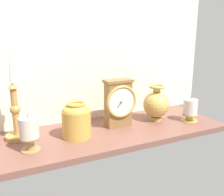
{
  "coord_description": "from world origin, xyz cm",
  "views": [
    {
      "loc": [
        -44.51,
        -93.26,
        41.23
      ],
      "look_at": [
        0.5,
        0.0,
        14.0
      ],
      "focal_mm": 41.37,
      "sensor_mm": 36.0,
      "label": 1
    }
  ],
  "objects_px": {
    "mantel_clock": "(119,102)",
    "pillar_candle_front": "(29,132)",
    "pillar_candle_near_clock": "(190,110)",
    "candlestick_tall_left": "(15,111)",
    "brass_vase_jar": "(76,119)",
    "brass_vase_bulbous": "(156,104)"
  },
  "relations": [
    {
      "from": "brass_vase_bulbous",
      "to": "brass_vase_jar",
      "type": "height_order",
      "value": "brass_vase_bulbous"
    },
    {
      "from": "brass_vase_jar",
      "to": "pillar_candle_front",
      "type": "relative_size",
      "value": 1.06
    },
    {
      "from": "brass_vase_bulbous",
      "to": "brass_vase_jar",
      "type": "bearing_deg",
      "value": -176.05
    },
    {
      "from": "mantel_clock",
      "to": "brass_vase_jar",
      "type": "relative_size",
      "value": 1.47
    },
    {
      "from": "mantel_clock",
      "to": "brass_vase_jar",
      "type": "xyz_separation_m",
      "value": [
        -0.2,
        -0.03,
        -0.03
      ]
    },
    {
      "from": "brass_vase_bulbous",
      "to": "mantel_clock",
      "type": "bearing_deg",
      "value": 177.78
    },
    {
      "from": "mantel_clock",
      "to": "candlestick_tall_left",
      "type": "relative_size",
      "value": 0.53
    },
    {
      "from": "pillar_candle_near_clock",
      "to": "candlestick_tall_left",
      "type": "bearing_deg",
      "value": 170.02
    },
    {
      "from": "brass_vase_bulbous",
      "to": "pillar_candle_near_clock",
      "type": "xyz_separation_m",
      "value": [
        0.14,
        -0.08,
        -0.02
      ]
    },
    {
      "from": "brass_vase_jar",
      "to": "pillar_candle_front",
      "type": "xyz_separation_m",
      "value": [
        -0.19,
        -0.04,
        -0.0
      ]
    },
    {
      "from": "candlestick_tall_left",
      "to": "pillar_candle_near_clock",
      "type": "height_order",
      "value": "candlestick_tall_left"
    },
    {
      "from": "brass_vase_jar",
      "to": "pillar_candle_front",
      "type": "height_order",
      "value": "brass_vase_jar"
    },
    {
      "from": "mantel_clock",
      "to": "brass_vase_jar",
      "type": "height_order",
      "value": "mantel_clock"
    },
    {
      "from": "mantel_clock",
      "to": "brass_vase_bulbous",
      "type": "height_order",
      "value": "mantel_clock"
    },
    {
      "from": "mantel_clock",
      "to": "pillar_candle_front",
      "type": "height_order",
      "value": "mantel_clock"
    },
    {
      "from": "candlestick_tall_left",
      "to": "pillar_candle_near_clock",
      "type": "bearing_deg",
      "value": -9.98
    },
    {
      "from": "mantel_clock",
      "to": "brass_vase_bulbous",
      "type": "distance_m",
      "value": 0.2
    },
    {
      "from": "candlestick_tall_left",
      "to": "brass_vase_jar",
      "type": "relative_size",
      "value": 2.76
    },
    {
      "from": "candlestick_tall_left",
      "to": "mantel_clock",
      "type": "bearing_deg",
      "value": -6.23
    },
    {
      "from": "mantel_clock",
      "to": "brass_vase_jar",
      "type": "bearing_deg",
      "value": -170.31
    },
    {
      "from": "pillar_candle_near_clock",
      "to": "pillar_candle_front",
      "type": "bearing_deg",
      "value": 179.49
    },
    {
      "from": "pillar_candle_front",
      "to": "pillar_candle_near_clock",
      "type": "height_order",
      "value": "pillar_candle_front"
    }
  ]
}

